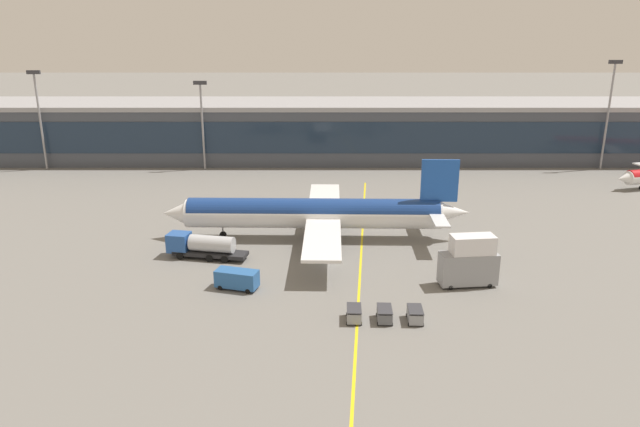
% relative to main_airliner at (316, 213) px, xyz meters
% --- Properties ---
extents(ground_plane, '(700.00, 700.00, 0.00)m').
position_rel_main_airliner_xyz_m(ground_plane, '(1.49, -9.13, -3.92)').
color(ground_plane, slate).
extents(apron_lead_in_line, '(7.29, 79.72, 0.01)m').
position_rel_main_airliner_xyz_m(apron_lead_in_line, '(6.25, -7.13, -3.92)').
color(apron_lead_in_line, yellow).
rests_on(apron_lead_in_line, ground_plane).
extents(terminal_building, '(176.74, 22.08, 13.24)m').
position_rel_main_airliner_xyz_m(terminal_building, '(-3.79, 56.69, 2.72)').
color(terminal_building, '#424751').
rests_on(terminal_building, ground_plane).
extents(main_airliner, '(44.51, 35.17, 11.92)m').
position_rel_main_airliner_xyz_m(main_airliner, '(0.00, 0.00, 0.00)').
color(main_airliner, white).
rests_on(main_airliner, ground_plane).
extents(fuel_tanker, '(11.08, 4.57, 3.25)m').
position_rel_main_airliner_xyz_m(fuel_tanker, '(-15.10, -7.50, -2.18)').
color(fuel_tanker, '#232326').
rests_on(fuel_tanker, ground_plane).
extents(catering_lift, '(7.03, 3.23, 6.30)m').
position_rel_main_airliner_xyz_m(catering_lift, '(18.44, -16.37, -0.86)').
color(catering_lift, gray).
rests_on(catering_lift, ground_plane).
extents(crew_van, '(5.38, 3.38, 2.30)m').
position_rel_main_airliner_xyz_m(crew_van, '(-9.21, -17.32, -2.61)').
color(crew_van, '#285B9E').
rests_on(crew_van, ground_plane).
extents(pushback_tug, '(4.30, 4.33, 1.40)m').
position_rel_main_airliner_xyz_m(pushback_tug, '(21.64, -6.47, -3.08)').
color(pushback_tug, gray).
rests_on(pushback_tug, ground_plane).
extents(baggage_cart_0, '(1.70, 2.70, 1.48)m').
position_rel_main_airliner_xyz_m(baggage_cart_0, '(4.29, -25.32, -3.14)').
color(baggage_cart_0, gray).
rests_on(baggage_cart_0, ground_plane).
extents(baggage_cart_1, '(1.70, 2.70, 1.48)m').
position_rel_main_airliner_xyz_m(baggage_cart_1, '(7.49, -25.43, -3.14)').
color(baggage_cart_1, '#595B60').
rests_on(baggage_cart_1, ground_plane).
extents(baggage_cart_2, '(1.70, 2.70, 1.48)m').
position_rel_main_airliner_xyz_m(baggage_cart_2, '(10.69, -25.54, -3.14)').
color(baggage_cart_2, gray).
rests_on(baggage_cart_2, ground_plane).
extents(apron_light_mast_0, '(2.80, 0.50, 21.14)m').
position_rel_main_airliner_xyz_m(apron_light_mast_0, '(-59.15, 44.73, 8.59)').
color(apron_light_mast_0, gray).
rests_on(apron_light_mast_0, ground_plane).
extents(apron_light_mast_1, '(2.80, 0.50, 23.22)m').
position_rel_main_airliner_xyz_m(apron_light_mast_1, '(62.14, 44.73, 9.67)').
color(apron_light_mast_1, gray).
rests_on(apron_light_mast_1, ground_plane).
extents(apron_light_mast_2, '(2.80, 0.50, 18.98)m').
position_rel_main_airliner_xyz_m(apron_light_mast_2, '(-24.50, 44.73, 7.46)').
color(apron_light_mast_2, gray).
rests_on(apron_light_mast_2, ground_plane).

